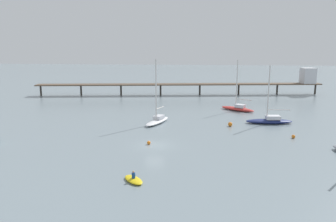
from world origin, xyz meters
TOP-DOWN VIEW (x-y plane):
  - ground_plane at (0.00, 0.00)m, footprint 400.00×400.00m
  - pier at (12.89, 49.03)m, footprint 78.36×15.25m
  - sailboat_navy at (18.17, 14.89)m, footprint 8.23×3.03m
  - sailboat_white at (-1.47, 12.87)m, footprint 4.33×7.80m
  - sailboat_red at (13.75, 25.95)m, footprint 7.41×5.98m
  - dinghy_yellow at (-0.26, -12.24)m, footprint 2.81×2.96m
  - mooring_buoy_outer at (11.11, 11.96)m, footprint 0.73×0.73m
  - mooring_buoy_near at (-0.85, 0.19)m, footprint 0.50×0.50m
  - mooring_buoy_mid at (19.83, 5.62)m, footprint 0.53×0.53m

SIDE VIEW (x-z plane):
  - ground_plane at x=0.00m, z-range 0.00..0.00m
  - dinghy_yellow at x=-0.26m, z-range -0.36..0.78m
  - mooring_buoy_near at x=-0.85m, z-range 0.00..0.50m
  - mooring_buoy_mid at x=19.83m, z-range 0.00..0.53m
  - mooring_buoy_outer at x=11.11m, z-range 0.00..0.73m
  - sailboat_navy at x=18.17m, z-range -4.46..5.70m
  - sailboat_red at x=13.75m, z-range -4.67..5.97m
  - sailboat_white at x=-1.47m, z-range -4.96..6.28m
  - pier at x=12.89m, z-range 0.05..7.47m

